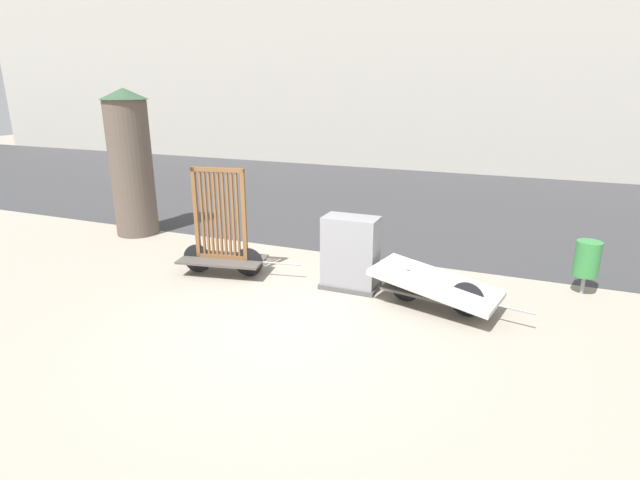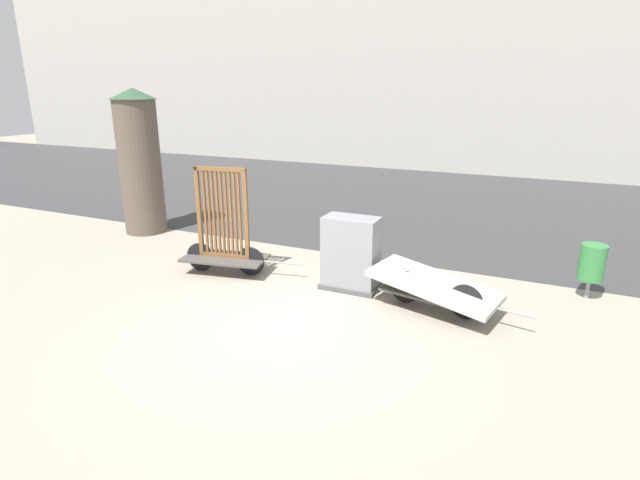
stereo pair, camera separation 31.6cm
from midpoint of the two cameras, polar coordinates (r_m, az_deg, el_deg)
name	(u,v)px [view 2 (the right image)]	position (r m, az deg, el deg)	size (l,w,h in m)	color
ground_plane	(277,326)	(7.27, -3.67, -9.82)	(60.00, 60.00, 0.00)	gray
road_strip	(422,201)	(15.13, 12.22, 4.33)	(56.00, 10.88, 0.01)	#38383A
building_facade	(476,23)	(22.22, 17.86, 22.52)	(48.00, 4.00, 11.22)	#B2ADA3
bike_cart_with_bedframe	(224,239)	(9.13, -9.92, 0.12)	(2.25, 1.01, 1.95)	#4C4742
bike_cart_with_mattress	(435,287)	(7.82, 14.10, -5.25)	(2.46, 1.30, 0.59)	#4C4742
utility_cabinet	(351,256)	(8.35, 4.62, -1.82)	(0.96, 0.56, 1.24)	#4C4C4C
trash_bin	(592,263)	(9.11, 29.55, -2.26)	(0.39, 0.39, 0.90)	gray
advertising_column	(140,161)	(12.09, -19.20, 8.50)	(1.04, 1.04, 3.25)	brown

